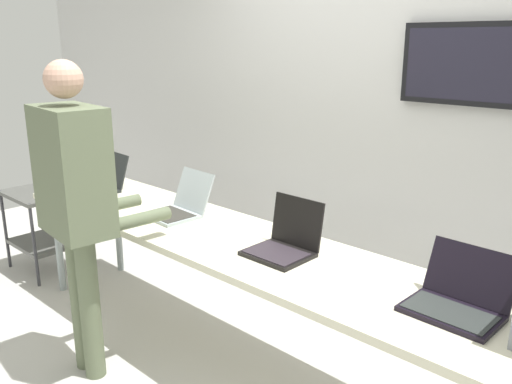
# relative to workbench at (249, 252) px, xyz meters

# --- Properties ---
(ground) EXTENTS (8.00, 8.00, 0.04)m
(ground) POSITION_rel_workbench_xyz_m (0.00, 0.00, -0.73)
(ground) COLOR beige
(back_wall) EXTENTS (8.00, 0.11, 2.41)m
(back_wall) POSITION_rel_workbench_xyz_m (0.02, 1.13, 0.51)
(back_wall) COLOR silver
(back_wall) RESTS_ON ground
(workbench) EXTENTS (3.59, 0.70, 0.75)m
(workbench) POSITION_rel_workbench_xyz_m (0.00, 0.00, 0.00)
(workbench) COLOR beige
(workbench) RESTS_ON ground
(laptop_station_0) EXTENTS (0.37, 0.36, 0.26)m
(laptop_station_0) POSITION_rel_workbench_xyz_m (-1.53, 0.04, 0.10)
(laptop_station_0) COLOR black
(laptop_station_0) RESTS_ON workbench
(laptop_station_1) EXTENTS (0.33, 0.38, 0.26)m
(laptop_station_1) POSITION_rel_workbench_xyz_m (-0.65, 0.06, 0.10)
(laptop_station_1) COLOR #AAB6BB
(laptop_station_1) RESTS_ON workbench
(laptop_station_2) EXTENTS (0.31, 0.30, 0.27)m
(laptop_station_2) POSITION_rel_workbench_xyz_m (0.22, 0.04, 0.11)
(laptop_station_2) COLOR black
(laptop_station_2) RESTS_ON workbench
(laptop_station_3) EXTENTS (0.37, 0.33, 0.24)m
(laptop_station_3) POSITION_rel_workbench_xyz_m (1.11, 0.05, 0.10)
(laptop_station_3) COLOR black
(laptop_station_3) RESTS_ON workbench
(person) EXTENTS (0.48, 0.62, 1.71)m
(person) POSITION_rel_workbench_xyz_m (-0.63, -0.62, 0.33)
(person) COLOR #5F694E
(person) RESTS_ON ground
(coffee_mug) EXTENTS (0.09, 0.09, 0.09)m
(coffee_mug) POSITION_rel_workbench_xyz_m (-1.01, -0.25, 0.09)
(coffee_mug) COLOR white
(coffee_mug) RESTS_ON workbench
(storage_cart) EXTENTS (0.56, 0.44, 0.65)m
(storage_cart) POSITION_rel_workbench_xyz_m (-2.15, -0.14, -0.27)
(storage_cart) COLOR #50514C
(storage_cart) RESTS_ON ground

